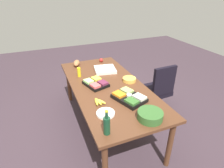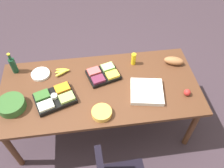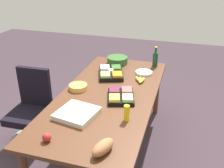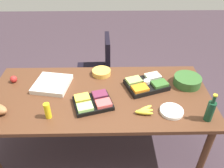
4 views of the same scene
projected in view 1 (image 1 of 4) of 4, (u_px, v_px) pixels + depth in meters
The scene contains 14 objects.
ground_plane at pixel (108, 125), 3.23m from camera, with size 10.00×10.00×0.00m, color #3B2D35.
conference_table at pixel (107, 89), 2.89m from camera, with size 2.29×1.06×0.79m.
office_chair at pixel (156, 94), 3.46m from camera, with size 0.56×0.56×0.96m.
fruit_platter at pixel (96, 83), 2.83m from camera, with size 0.42×0.37×0.07m.
apple_red at pixel (101, 60), 3.70m from camera, with size 0.08×0.08×0.08m, color #B12623.
pizza_box at pixel (105, 70), 3.32m from camera, with size 0.36×0.36×0.05m, color silver.
veggie_tray at pixel (129, 97), 2.47m from camera, with size 0.50×0.42×0.09m.
bread_loaf at pixel (77, 63), 3.53m from camera, with size 0.24×0.11×0.10m, color #A3673E.
salad_bowl at pixel (150, 115), 2.11m from camera, with size 0.29×0.29×0.10m, color #325E29.
paper_plate_stack at pixel (106, 113), 2.19m from camera, with size 0.22×0.22×0.03m, color white.
wine_bottle at pixel (107, 125), 1.87m from camera, with size 0.09×0.09×0.29m.
chip_bowl at pixel (129, 80), 2.96m from camera, with size 0.21×0.21×0.06m, color gold.
banana_bunch at pixel (99, 102), 2.40m from camera, with size 0.18×0.14×0.04m.
mustard_bottle at pixel (79, 72), 3.08m from camera, with size 0.06×0.06×0.16m, color yellow.
Camera 1 is at (2.36, -0.89, 2.15)m, focal length 29.69 mm.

